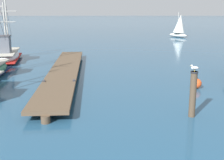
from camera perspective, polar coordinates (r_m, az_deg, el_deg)
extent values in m
cube|color=brown|center=(19.36, -9.12, 1.78)|extent=(2.68, 16.32, 0.16)
cylinder|color=#4C3D2D|center=(11.66, -12.62, -7.38)|extent=(0.36, 0.36, 0.29)
cylinder|color=#4C3D2D|center=(16.79, -9.90, -0.83)|extent=(0.36, 0.36, 0.29)
cylinder|color=#4C3D2D|center=(22.05, -8.48, 2.62)|extent=(0.36, 0.36, 0.29)
cylinder|color=#4C3D2D|center=(27.38, -7.60, 4.74)|extent=(0.36, 0.36, 0.29)
cube|color=#333338|center=(16.29, -12.94, -0.16)|extent=(0.13, 0.21, 0.08)
cube|color=#333338|center=(16.11, -7.32, -0.08)|extent=(0.13, 0.21, 0.08)
ellipsoid|color=silver|center=(26.46, -19.55, 4.37)|extent=(2.92, 5.92, 0.82)
cube|color=#B2AD9E|center=(26.41, -19.61, 5.17)|extent=(2.59, 5.32, 0.08)
cube|color=#B21E19|center=(26.48, -19.52, 3.97)|extent=(2.92, 5.81, 0.08)
cube|color=#565B66|center=(25.49, -20.00, 6.44)|extent=(1.16, 1.41, 1.31)
cube|color=#3D3D42|center=(25.43, -20.12, 7.97)|extent=(1.25, 1.53, 0.06)
cylinder|color=#B2ADA3|center=(26.50, -19.87, 9.57)|extent=(0.11, 0.11, 3.96)
cylinder|color=#B2ADA3|center=(26.48, -19.94, 10.42)|extent=(1.71, 0.37, 0.06)
cylinder|color=#333338|center=(27.55, -19.58, 10.12)|extent=(0.40, 2.03, 2.93)
cylinder|color=#B2ADA3|center=(27.75, -19.54, 10.33)|extent=(0.11, 0.11, 4.53)
cylinder|color=#B2ADA3|center=(27.72, -19.70, 12.31)|extent=(1.71, 0.37, 0.06)
cylinder|color=#333338|center=(28.95, -19.24, 10.89)|extent=(0.45, 2.32, 3.35)
cylinder|color=#333338|center=(23.06, -20.63, 12.45)|extent=(0.19, 3.18, 4.53)
cylinder|color=#4C3D2D|center=(12.22, 15.26, -2.67)|extent=(0.26, 0.26, 1.86)
cylinder|color=#28282D|center=(12.01, 15.52, 1.46)|extent=(0.30, 0.30, 0.06)
cylinder|color=gold|center=(11.97, 15.57, 1.74)|extent=(0.01, 0.01, 0.07)
cylinder|color=gold|center=(12.02, 15.51, 1.79)|extent=(0.01, 0.01, 0.07)
ellipsoid|color=white|center=(11.98, 15.57, 2.26)|extent=(0.28, 0.13, 0.13)
ellipsoid|color=silver|center=(11.93, 15.73, 2.25)|extent=(0.24, 0.04, 0.09)
ellipsoid|color=#383838|center=(11.96, 16.23, 2.22)|extent=(0.07, 0.03, 0.04)
ellipsoid|color=silver|center=(12.03, 15.60, 2.35)|extent=(0.24, 0.04, 0.09)
ellipsoid|color=#383838|center=(12.06, 16.11, 2.32)|extent=(0.07, 0.03, 0.04)
cone|color=white|center=(12.02, 16.26, 2.25)|extent=(0.08, 0.07, 0.07)
sphere|color=white|center=(11.94, 15.06, 2.66)|extent=(0.08, 0.08, 0.08)
cone|color=gold|center=(11.92, 14.82, 2.64)|extent=(0.05, 0.03, 0.02)
sphere|color=#E04C1E|center=(16.85, 15.90, -0.64)|extent=(0.55, 0.55, 0.55)
torus|color=black|center=(16.79, 15.96, 0.27)|extent=(0.14, 0.02, 0.14)
ellipsoid|color=silver|center=(47.82, 12.55, 8.40)|extent=(2.84, 3.54, 0.60)
cylinder|color=#B2ADA3|center=(47.77, 12.58, 10.67)|extent=(0.08, 0.08, 3.19)
cone|color=silver|center=(47.53, 12.88, 10.45)|extent=(2.66, 2.58, 2.88)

